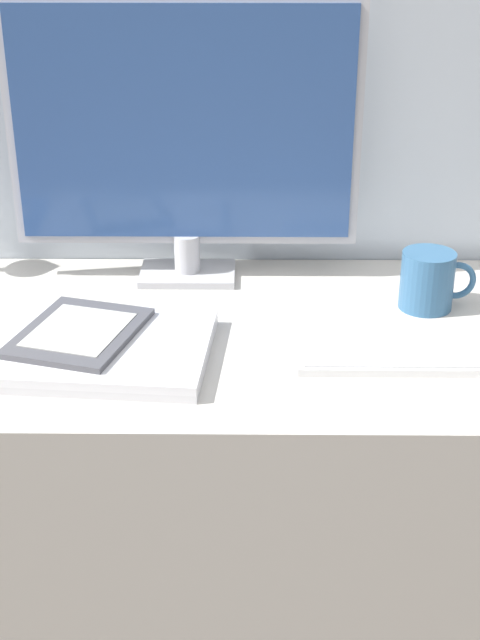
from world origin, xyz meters
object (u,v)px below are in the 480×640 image
at_px(ereader, 79,332).
at_px(coffee_mug, 429,280).
at_px(monitor, 184,134).
at_px(keyboard, 393,356).
at_px(laptop, 88,348).

xyz_separation_m(ereader, coffee_mug, (0.53, 0.15, 0.02)).
bearing_deg(coffee_mug, ereader, -163.77).
height_order(monitor, keyboard, monitor).
distance_m(laptop, coffee_mug, 0.54).
relative_size(laptop, ereader, 1.57).
xyz_separation_m(laptop, ereader, (-0.01, 0.02, 0.02)).
relative_size(keyboard, coffee_mug, 2.32).
bearing_deg(monitor, ereader, -116.62).
distance_m(keyboard, coffee_mug, 0.20).
height_order(keyboard, laptop, laptop).
xyz_separation_m(monitor, laptop, (-0.12, -0.29, -0.23)).
height_order(laptop, ereader, ereader).
xyz_separation_m(monitor, keyboard, (0.31, -0.30, -0.24)).
bearing_deg(ereader, monitor, 63.38).
bearing_deg(monitor, laptop, -113.08).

